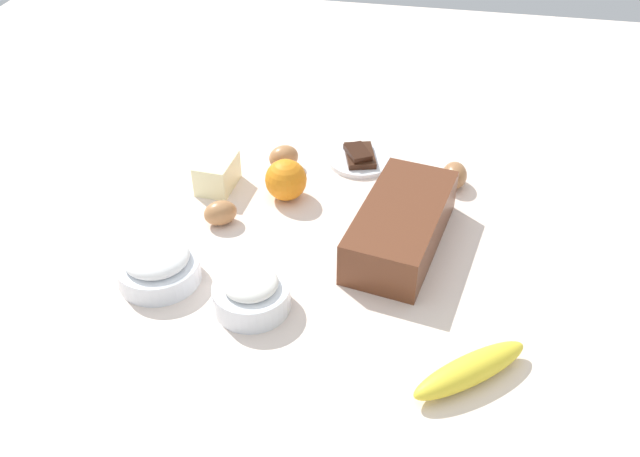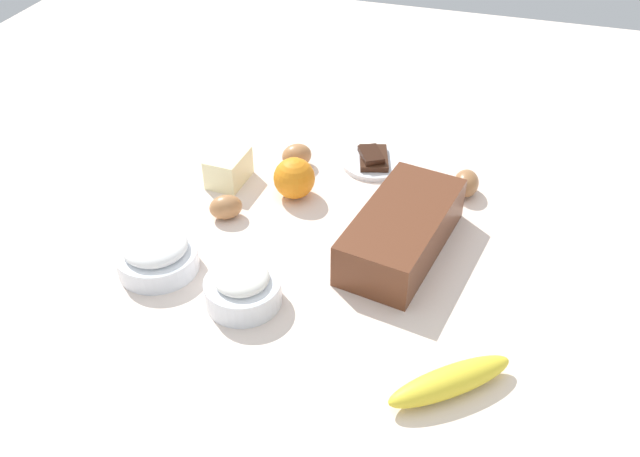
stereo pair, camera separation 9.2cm
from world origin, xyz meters
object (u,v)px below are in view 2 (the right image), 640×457
at_px(orange_fruit, 294,178).
at_px(banana, 450,381).
at_px(sugar_bowl, 157,254).
at_px(butter_block, 228,168).
at_px(egg_loose, 226,207).
at_px(chocolate_plate, 373,161).
at_px(egg_near_butter, 466,183).
at_px(loaf_pan, 402,230).
at_px(flour_bowl, 243,287).
at_px(egg_beside_bowl, 297,156).

bearing_deg(orange_fruit, banana, 42.96).
bearing_deg(sugar_bowl, butter_block, 177.98).
bearing_deg(egg_loose, banana, 58.39).
height_order(banana, chocolate_plate, banana).
bearing_deg(egg_loose, egg_near_butter, 116.49).
bearing_deg(orange_fruit, loaf_pan, 66.67).
relative_size(banana, chocolate_plate, 1.46).
height_order(egg_near_butter, egg_loose, egg_near_butter).
xyz_separation_m(sugar_bowl, egg_loose, (-0.16, 0.05, -0.01)).
bearing_deg(orange_fruit, egg_near_butter, 108.06).
height_order(sugar_bowl, egg_loose, sugar_bowl).
relative_size(sugar_bowl, egg_loose, 2.24).
height_order(orange_fruit, butter_block, orange_fruit).
xyz_separation_m(flour_bowl, egg_near_butter, (-0.40, 0.29, -0.01)).
distance_m(sugar_bowl, egg_loose, 0.17).
xyz_separation_m(sugar_bowl, egg_beside_bowl, (-0.37, 0.12, -0.01)).
distance_m(loaf_pan, egg_loose, 0.32).
xyz_separation_m(loaf_pan, butter_block, (-0.11, -0.37, -0.01)).
distance_m(egg_near_butter, egg_beside_bowl, 0.34).
xyz_separation_m(loaf_pan, egg_beside_bowl, (-0.20, -0.26, -0.02)).
bearing_deg(flour_bowl, banana, 76.56).
bearing_deg(egg_near_butter, orange_fruit, -71.94).
distance_m(loaf_pan, egg_near_butter, 0.22).
bearing_deg(butter_block, flour_bowl, 26.86).
height_order(loaf_pan, chocolate_plate, loaf_pan).
distance_m(loaf_pan, chocolate_plate, 0.27).
relative_size(loaf_pan, egg_near_butter, 4.55).
relative_size(flour_bowl, sugar_bowl, 0.89).
bearing_deg(chocolate_plate, butter_block, -61.50).
xyz_separation_m(loaf_pan, egg_near_butter, (-0.20, 0.08, -0.02)).
bearing_deg(egg_beside_bowl, flour_bowl, 6.61).
height_order(orange_fruit, chocolate_plate, orange_fruit).
bearing_deg(butter_block, egg_beside_bowl, 129.56).
xyz_separation_m(banana, butter_block, (-0.39, -0.49, 0.01)).
distance_m(banana, chocolate_plate, 0.58).
height_order(sugar_bowl, chocolate_plate, sugar_bowl).
bearing_deg(butter_block, egg_near_butter, 101.52).
bearing_deg(sugar_bowl, flour_bowl, 78.93).
bearing_deg(egg_near_butter, flour_bowl, -36.28).
bearing_deg(egg_beside_bowl, banana, 38.57).
relative_size(sugar_bowl, egg_beside_bowl, 2.20).
distance_m(loaf_pan, orange_fruit, 0.25).
height_order(loaf_pan, orange_fruit, loaf_pan).
distance_m(loaf_pan, sugar_bowl, 0.41).
xyz_separation_m(sugar_bowl, chocolate_plate, (-0.42, 0.27, -0.02)).
bearing_deg(butter_block, chocolate_plate, 118.50).
bearing_deg(sugar_bowl, loaf_pan, 114.19).
xyz_separation_m(loaf_pan, egg_loose, (0.00, -0.32, -0.02)).
height_order(sugar_bowl, egg_near_butter, sugar_bowl).
distance_m(sugar_bowl, egg_beside_bowl, 0.39).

